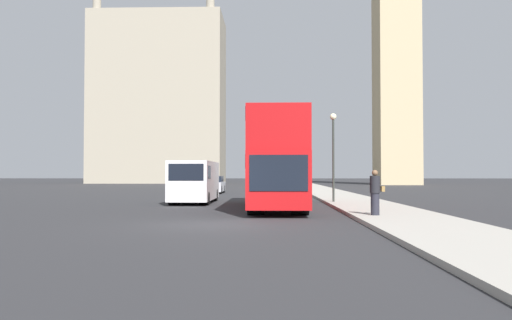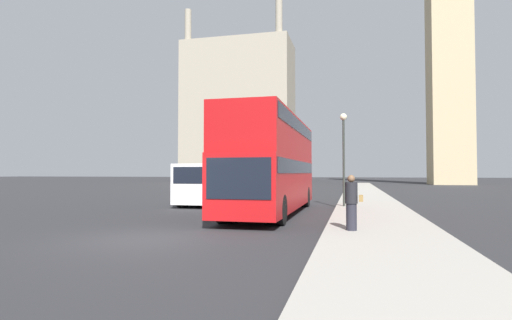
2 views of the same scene
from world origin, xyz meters
name	(u,v)px [view 1 (image 1 of 2)]	position (x,y,z in m)	size (l,w,h in m)	color
ground_plane	(213,224)	(0.00, 0.00, 0.00)	(300.00, 300.00, 0.00)	#28282B
sidewalk_strip	(417,223)	(6.78, 0.00, 0.07)	(3.55, 120.00, 0.15)	#9E998E
building_block_distant	(159,100)	(-17.50, 70.06, 14.62)	(22.44, 11.35, 35.55)	#9E937F
red_double_decker_bus	(277,158)	(2.24, 7.74, 2.44)	(2.54, 11.43, 4.39)	#B71114
white_van	(195,181)	(-2.41, 11.87, 1.28)	(2.17, 6.18, 2.37)	white
pedestrian	(375,192)	(5.83, 2.04, 0.99)	(0.53, 0.37, 1.68)	#23232D
street_lamp	(333,142)	(5.41, 10.90, 3.42)	(0.36, 0.36, 4.86)	#2D332D
parked_sedan	(213,185)	(-2.94, 25.88, 0.67)	(1.74, 4.20, 1.47)	silver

